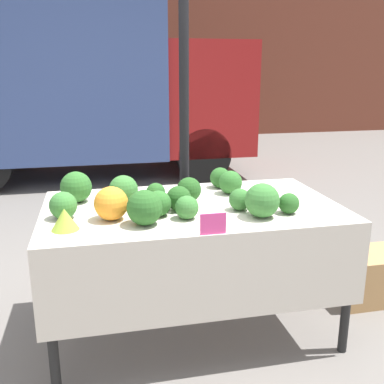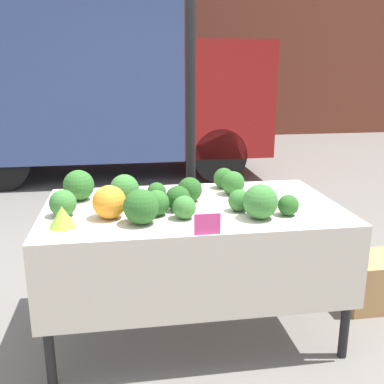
% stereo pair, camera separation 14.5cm
% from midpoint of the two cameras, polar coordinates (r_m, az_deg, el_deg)
% --- Properties ---
extents(ground_plane, '(40.00, 40.00, 0.00)m').
position_cam_midpoint_polar(ground_plane, '(2.90, 1.49, -16.70)').
color(ground_plane, slate).
extents(building_facade, '(16.00, 0.60, 5.60)m').
position_cam_midpoint_polar(building_facade, '(10.46, -6.90, 22.42)').
color(building_facade, brown).
rests_on(building_facade, ground_plane).
extents(tent_pole, '(0.07, 0.07, 2.79)m').
position_cam_midpoint_polar(tent_pole, '(3.23, 1.13, 12.95)').
color(tent_pole, black).
rests_on(tent_pole, ground_plane).
extents(parked_truck, '(4.29, 1.81, 2.49)m').
position_cam_midpoint_polar(parked_truck, '(6.66, -10.72, 13.42)').
color(parked_truck, '#384C84').
rests_on(parked_truck, ground_plane).
extents(market_table, '(1.67, 0.96, 0.78)m').
position_cam_midpoint_polar(market_table, '(2.53, 1.86, -4.14)').
color(market_table, beige).
rests_on(market_table, ground_plane).
extents(orange_cauliflower, '(0.18, 0.18, 0.18)m').
position_cam_midpoint_polar(orange_cauliflower, '(2.35, -8.73, -1.28)').
color(orange_cauliflower, orange).
rests_on(orange_cauliflower, market_table).
extents(romanesco_head, '(0.13, 0.13, 0.11)m').
position_cam_midpoint_polar(romanesco_head, '(2.28, -14.42, -3.08)').
color(romanesco_head, '#93B238').
rests_on(romanesco_head, market_table).
extents(broccoli_head_0, '(0.14, 0.14, 0.14)m').
position_cam_midpoint_polar(broccoli_head_0, '(2.38, -2.79, -1.40)').
color(broccoli_head_0, '#2D6628').
rests_on(broccoli_head_0, market_table).
extents(broccoli_head_1, '(0.14, 0.14, 0.14)m').
position_cam_midpoint_polar(broccoli_head_1, '(2.44, -14.45, -1.39)').
color(broccoli_head_1, '#387533').
rests_on(broccoli_head_1, market_table).
extents(broccoli_head_2, '(0.14, 0.14, 0.14)m').
position_cam_midpoint_polar(broccoli_head_2, '(2.62, 1.31, 0.31)').
color(broccoli_head_2, '#23511E').
rests_on(broccoli_head_2, market_table).
extents(broccoli_head_3, '(0.12, 0.12, 0.12)m').
position_cam_midpoint_polar(broccoli_head_3, '(2.47, 7.69, -1.07)').
color(broccoli_head_3, '#336B2D').
rests_on(broccoli_head_3, market_table).
extents(broccoli_head_4, '(0.14, 0.14, 0.14)m').
position_cam_midpoint_polar(broccoli_head_4, '(2.46, -0.13, -0.79)').
color(broccoli_head_4, '#23511E').
rests_on(broccoli_head_4, market_table).
extents(broccoli_head_5, '(0.17, 0.17, 0.17)m').
position_cam_midpoint_polar(broccoli_head_5, '(2.61, -7.01, 0.39)').
color(broccoli_head_5, '#387533').
rests_on(broccoli_head_5, market_table).
extents(broccoli_head_6, '(0.15, 0.15, 0.15)m').
position_cam_midpoint_polar(broccoli_head_6, '(2.78, 6.70, 1.13)').
color(broccoli_head_6, '#2D6628').
rests_on(broccoli_head_6, market_table).
extents(broccoli_head_7, '(0.18, 0.18, 0.18)m').
position_cam_midpoint_polar(broccoli_head_7, '(2.71, -12.72, 0.82)').
color(broccoli_head_7, '#2D6628').
rests_on(broccoli_head_7, market_table).
extents(broccoli_head_8, '(0.18, 0.18, 0.18)m').
position_cam_midpoint_polar(broccoli_head_8, '(2.25, -4.66, -1.89)').
color(broccoli_head_8, '#285B23').
rests_on(broccoli_head_8, market_table).
extents(broccoli_head_9, '(0.13, 0.13, 0.13)m').
position_cam_midpoint_polar(broccoli_head_9, '(2.92, 5.48, 1.75)').
color(broccoli_head_9, '#285B23').
rests_on(broccoli_head_9, market_table).
extents(broccoli_head_10, '(0.12, 0.12, 0.12)m').
position_cam_midpoint_polar(broccoli_head_10, '(2.32, 0.78, -1.98)').
color(broccoli_head_10, '#387533').
rests_on(broccoli_head_10, market_table).
extents(broccoli_head_11, '(0.11, 0.11, 0.11)m').
position_cam_midpoint_polar(broccoli_head_11, '(2.45, 13.80, -1.64)').
color(broccoli_head_11, '#285B23').
rests_on(broccoli_head_11, market_table).
extents(broccoli_head_12, '(0.18, 0.18, 0.18)m').
position_cam_midpoint_polar(broccoli_head_12, '(2.36, 10.43, -1.23)').
color(broccoli_head_12, '#387533').
rests_on(broccoli_head_12, market_table).
extents(broccoli_head_13, '(0.11, 0.11, 0.11)m').
position_cam_midpoint_polar(broccoli_head_13, '(2.63, -2.94, -0.01)').
color(broccoli_head_13, '#285B23').
rests_on(broccoli_head_13, market_table).
extents(price_sign, '(0.13, 0.01, 0.10)m').
position_cam_midpoint_polar(price_sign, '(2.11, 4.07, -4.12)').
color(price_sign, '#EF4793').
rests_on(price_sign, market_table).
extents(produce_crate, '(0.47, 0.35, 0.33)m').
position_cam_midpoint_polar(produce_crate, '(3.33, 23.55, -10.29)').
color(produce_crate, tan).
rests_on(produce_crate, ground_plane).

